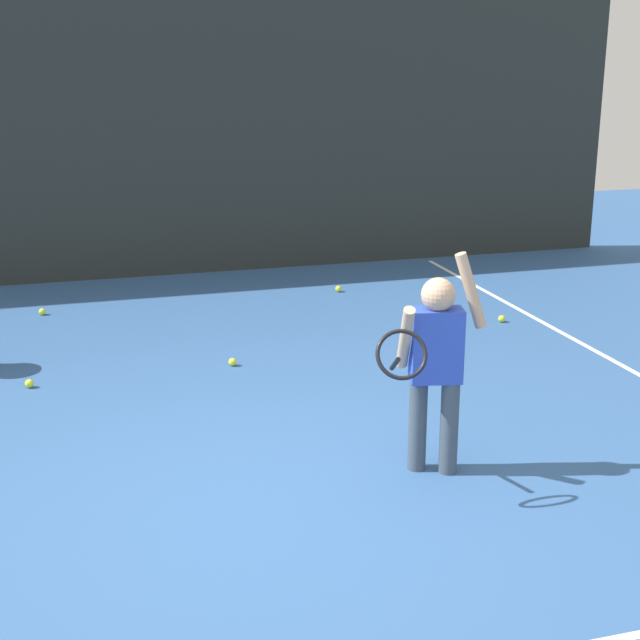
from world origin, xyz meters
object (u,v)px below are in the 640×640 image
Objects in this scene: tennis_ball_0 at (502,319)px; tennis_ball_6 at (42,312)px; tennis_ball_2 at (29,384)px; tennis_ball_4 at (233,362)px; tennis_player at (435,358)px; tennis_ball_3 at (474,309)px; tennis_ball_1 at (338,289)px.

tennis_ball_6 is (-4.15, 1.46, 0.00)m from tennis_ball_0.
tennis_ball_2 is 1.00× the size of tennis_ball_4.
tennis_player is 20.46× the size of tennis_ball_3.
tennis_ball_2 is at bearing -146.13° from tennis_ball_1.
tennis_ball_2 is 1.00× the size of tennis_ball_6.
tennis_ball_1 is 1.00× the size of tennis_ball_6.
tennis_ball_0 and tennis_ball_3 have the same top height.
tennis_ball_2 is at bearing 149.39° from tennis_player.
tennis_player is 20.46× the size of tennis_ball_4.
tennis_ball_0 and tennis_ball_2 have the same top height.
tennis_ball_4 is (-1.53, -2.02, 0.00)m from tennis_ball_1.
tennis_ball_3 and tennis_ball_4 have the same top height.
tennis_ball_2 is at bearing -177.72° from tennis_ball_4.
tennis_ball_0 is 1.00× the size of tennis_ball_4.
tennis_ball_0 and tennis_ball_1 have the same top height.
tennis_ball_0 is 1.00× the size of tennis_ball_2.
tennis_ball_2 is 1.57m from tennis_ball_4.
tennis_ball_4 is 1.00× the size of tennis_ball_6.
tennis_ball_0 is 0.40m from tennis_ball_3.
tennis_player reaches higher than tennis_ball_6.
tennis_player reaches higher than tennis_ball_2.
tennis_player is at bearing -124.30° from tennis_ball_0.
tennis_ball_2 and tennis_ball_3 have the same top height.
tennis_ball_6 is (-4.05, 1.07, 0.00)m from tennis_ball_3.
tennis_ball_1 is at bearing 33.87° from tennis_ball_2.
tennis_ball_4 is at bearing 121.40° from tennis_player.
tennis_player is 20.46× the size of tennis_ball_1.
tennis_ball_0 is 4.40m from tennis_ball_6.
tennis_ball_4 is 2.47m from tennis_ball_6.
tennis_ball_2 and tennis_ball_6 have the same top height.
tennis_ball_1 is at bearing 92.31° from tennis_player.
tennis_player is 20.46× the size of tennis_ball_2.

